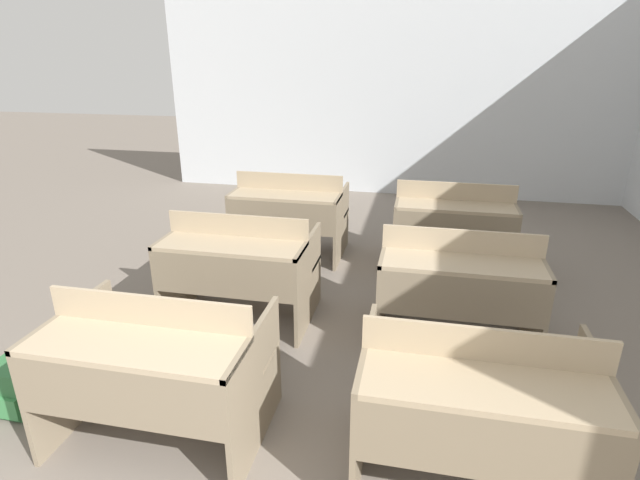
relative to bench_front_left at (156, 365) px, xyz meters
The scene contains 8 objects.
wall_back 5.46m from the bench_front_left, 81.76° to the left, with size 6.56×0.06×2.94m.
bench_front_left is the anchor object (origin of this frame).
bench_front_right 1.61m from the bench_front_left, ahead, with size 1.08×0.79×0.85m.
bench_second_left 1.32m from the bench_front_left, 91.33° to the left, with size 1.08×0.79×0.85m.
bench_second_right 2.07m from the bench_front_left, 39.84° to the left, with size 1.08×0.79×0.85m.
bench_third_left 2.69m from the bench_front_left, 90.12° to the left, with size 1.08×0.79×0.85m.
bench_third_right 3.10m from the bench_front_left, 58.82° to the left, with size 1.08×0.79×0.85m.
schoolbag 0.98m from the bench_front_left, behind, with size 0.27×0.23×0.30m.
Camera 1 is at (0.52, -0.29, 1.98)m, focal length 28.00 mm.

